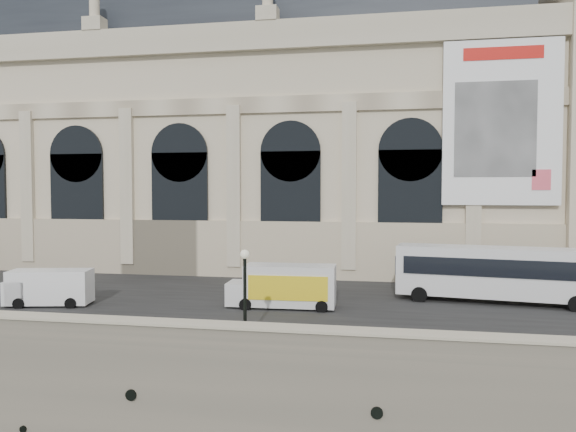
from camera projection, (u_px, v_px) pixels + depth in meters
The scene contains 8 objects.
quay at pixel (259, 286), 62.46m from camera, with size 160.00×70.00×6.00m, color gray.
street at pixel (192, 293), 41.70m from camera, with size 160.00×24.00×0.06m, color #2D2D2D.
parapet at pixel (99, 330), 28.51m from camera, with size 160.00×1.40×1.21m.
museum at pixel (194, 132), 58.70m from camera, with size 69.00×18.70×29.10m.
bus_right at pixel (495, 272), 37.96m from camera, with size 13.25×4.59×3.83m.
van_c at pixel (45, 288), 37.19m from camera, with size 5.71×3.11×2.41m.
box_truck at pixel (284, 286), 36.51m from camera, with size 7.12×2.75×2.84m.
lamp_right at pixel (245, 296), 28.50m from camera, with size 0.48×0.48×4.70m.
Camera 1 is at (14.64, -25.35, 13.75)m, focal length 35.00 mm.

